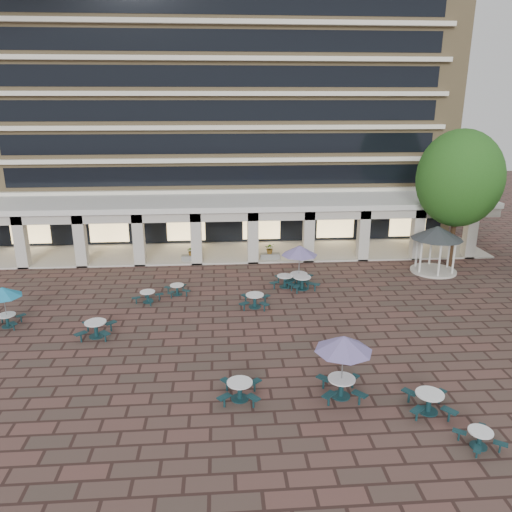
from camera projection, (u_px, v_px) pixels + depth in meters
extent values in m
plane|color=brown|center=(229.00, 337.00, 26.06)|extent=(120.00, 120.00, 0.00)
cube|color=tan|center=(221.00, 109.00, 47.02)|extent=(40.00, 15.00, 22.00)
cube|color=white|center=(223.00, 192.00, 41.59)|extent=(36.80, 0.50, 0.35)
cube|color=black|center=(223.00, 176.00, 41.42)|extent=(35.20, 0.05, 1.60)
cube|color=white|center=(223.00, 160.00, 40.81)|extent=(36.80, 0.50, 0.35)
cube|color=black|center=(222.00, 144.00, 40.64)|extent=(35.20, 0.05, 1.60)
cube|color=white|center=(222.00, 127.00, 40.03)|extent=(36.80, 0.50, 0.35)
cube|color=black|center=(222.00, 111.00, 39.86)|extent=(35.20, 0.05, 1.60)
cube|color=white|center=(221.00, 93.00, 39.25)|extent=(36.80, 0.50, 0.35)
cube|color=black|center=(221.00, 76.00, 39.08)|extent=(35.20, 0.05, 1.60)
cube|color=white|center=(221.00, 58.00, 38.47)|extent=(36.80, 0.50, 0.35)
cube|color=black|center=(220.00, 40.00, 38.30)|extent=(35.20, 0.05, 1.60)
cube|color=white|center=(220.00, 21.00, 37.69)|extent=(36.80, 0.50, 0.35)
cube|color=black|center=(219.00, 3.00, 37.52)|extent=(35.20, 0.05, 1.60)
cube|color=white|center=(224.00, 202.00, 39.07)|extent=(42.00, 6.60, 0.40)
cube|color=beige|center=(224.00, 215.00, 36.49)|extent=(42.00, 0.30, 0.90)
cube|color=black|center=(224.00, 223.00, 42.36)|extent=(38.00, 0.15, 3.20)
cube|color=beige|center=(225.00, 252.00, 40.31)|extent=(42.00, 6.00, 0.12)
cube|color=beige|center=(21.00, 241.00, 36.22)|extent=(0.80, 0.80, 4.00)
cube|color=beige|center=(81.00, 240.00, 36.52)|extent=(0.80, 0.80, 4.00)
cube|color=beige|center=(139.00, 239.00, 36.81)|extent=(0.80, 0.80, 4.00)
cube|color=beige|center=(196.00, 238.00, 37.11)|extent=(0.80, 0.80, 4.00)
cube|color=beige|center=(253.00, 237.00, 37.40)|extent=(0.80, 0.80, 4.00)
cube|color=beige|center=(308.00, 236.00, 37.70)|extent=(0.80, 0.80, 4.00)
cube|color=beige|center=(363.00, 235.00, 37.99)|extent=(0.80, 0.80, 4.00)
cube|color=beige|center=(417.00, 234.00, 38.29)|extent=(0.80, 0.80, 4.00)
cube|color=beige|center=(470.00, 233.00, 38.58)|extent=(0.80, 0.80, 4.00)
cube|color=#FFD88C|center=(30.00, 229.00, 41.15)|extent=(3.20, 0.08, 2.40)
cube|color=#FFD88C|center=(109.00, 228.00, 41.60)|extent=(3.20, 0.08, 2.40)
cube|color=#FFD88C|center=(186.00, 227.00, 42.05)|extent=(3.20, 0.08, 2.40)
cube|color=#FFD88C|center=(261.00, 225.00, 42.50)|extent=(3.20, 0.08, 2.40)
cube|color=#FFD88C|center=(335.00, 224.00, 42.94)|extent=(3.20, 0.08, 2.40)
cube|color=#FFD88C|center=(408.00, 223.00, 43.39)|extent=(3.20, 0.08, 2.40)
cylinder|color=#14343E|center=(240.00, 398.00, 20.65)|extent=(0.74, 0.74, 0.04)
cylinder|color=#14343E|center=(240.00, 392.00, 20.55)|extent=(0.19, 0.19, 0.70)
cylinder|color=white|center=(240.00, 382.00, 20.42)|extent=(1.06, 1.06, 0.05)
cube|color=#14343E|center=(255.00, 382.00, 21.05)|extent=(0.64, 0.60, 0.05)
cylinder|color=#14343E|center=(255.00, 387.00, 21.12)|extent=(0.09, 0.09, 0.45)
cube|color=#14343E|center=(227.00, 381.00, 21.09)|extent=(0.60, 0.64, 0.05)
cylinder|color=#14343E|center=(227.00, 386.00, 21.16)|extent=(0.09, 0.09, 0.45)
cube|color=#14343E|center=(224.00, 397.00, 19.97)|extent=(0.64, 0.60, 0.05)
cylinder|color=#14343E|center=(224.00, 402.00, 20.05)|extent=(0.09, 0.09, 0.45)
cube|color=#14343E|center=(253.00, 397.00, 19.93)|extent=(0.60, 0.64, 0.05)
cylinder|color=#14343E|center=(253.00, 403.00, 20.01)|extent=(0.09, 0.09, 0.45)
cylinder|color=#14343E|center=(478.00, 446.00, 17.82)|extent=(0.61, 0.61, 0.03)
cylinder|color=#14343E|center=(479.00, 440.00, 17.73)|extent=(0.16, 0.16, 0.57)
cylinder|color=white|center=(481.00, 431.00, 17.63)|extent=(0.87, 0.87, 0.04)
cube|color=#14343E|center=(482.00, 427.00, 18.27)|extent=(0.46, 0.53, 0.04)
cylinder|color=#14343E|center=(481.00, 432.00, 18.33)|extent=(0.07, 0.07, 0.36)
cube|color=#14343E|center=(459.00, 432.00, 18.02)|extent=(0.53, 0.46, 0.04)
cylinder|color=#14343E|center=(459.00, 436.00, 18.08)|extent=(0.07, 0.07, 0.36)
cube|color=#14343E|center=(478.00, 449.00, 17.14)|extent=(0.46, 0.53, 0.04)
cylinder|color=#14343E|center=(477.00, 453.00, 17.20)|extent=(0.07, 0.07, 0.36)
cube|color=#14343E|center=(501.00, 444.00, 17.39)|extent=(0.53, 0.46, 0.04)
cylinder|color=#14343E|center=(500.00, 448.00, 17.45)|extent=(0.07, 0.07, 0.36)
cylinder|color=#14343E|center=(428.00, 411.00, 19.81)|extent=(0.78, 0.78, 0.04)
cylinder|color=#14343E|center=(429.00, 404.00, 19.70)|extent=(0.20, 0.20, 0.73)
cylinder|color=white|center=(430.00, 394.00, 19.57)|extent=(1.11, 1.11, 0.06)
cube|color=#14343E|center=(440.00, 393.00, 20.22)|extent=(0.67, 0.62, 0.06)
cylinder|color=#14343E|center=(439.00, 398.00, 20.30)|extent=(0.09, 0.09, 0.47)
cube|color=#14343E|center=(410.00, 392.00, 20.28)|extent=(0.62, 0.67, 0.06)
cylinder|color=#14343E|center=(409.00, 397.00, 20.35)|extent=(0.09, 0.09, 0.47)
cube|color=#14343E|center=(417.00, 410.00, 19.11)|extent=(0.67, 0.62, 0.06)
cylinder|color=#14343E|center=(417.00, 415.00, 19.19)|extent=(0.09, 0.09, 0.47)
cube|color=#14343E|center=(450.00, 411.00, 19.06)|extent=(0.62, 0.67, 0.06)
cylinder|color=#14343E|center=(449.00, 416.00, 19.13)|extent=(0.09, 0.09, 0.47)
cylinder|color=#14343E|center=(8.00, 326.00, 27.23)|extent=(0.66, 0.66, 0.04)
cylinder|color=#14343E|center=(7.00, 321.00, 27.15)|extent=(0.17, 0.17, 0.62)
cylinder|color=white|center=(6.00, 315.00, 27.03)|extent=(0.94, 0.94, 0.05)
cube|color=#14343E|center=(21.00, 315.00, 27.64)|extent=(0.55, 0.55, 0.05)
cylinder|color=#14343E|center=(21.00, 319.00, 27.71)|extent=(0.08, 0.08, 0.39)
cube|color=#14343E|center=(1.00, 316.00, 27.57)|extent=(0.55, 0.55, 0.05)
cylinder|color=#14343E|center=(2.00, 319.00, 27.64)|extent=(0.08, 0.08, 0.39)
cube|color=#14343E|center=(13.00, 323.00, 26.66)|extent=(0.55, 0.55, 0.05)
cylinder|color=#14343E|center=(14.00, 327.00, 26.72)|extent=(0.08, 0.08, 0.39)
cylinder|color=gray|center=(5.00, 307.00, 26.90)|extent=(0.05, 0.05, 2.26)
cone|color=#218BC0|center=(3.00, 292.00, 26.63)|extent=(1.97, 1.97, 0.52)
cylinder|color=#14343E|center=(97.00, 336.00, 26.09)|extent=(0.78, 0.78, 0.04)
cylinder|color=#14343E|center=(96.00, 330.00, 25.98)|extent=(0.20, 0.20, 0.73)
cylinder|color=white|center=(95.00, 322.00, 25.85)|extent=(1.11, 1.11, 0.06)
cube|color=#14343E|center=(111.00, 323.00, 26.55)|extent=(0.66, 0.64, 0.06)
cylinder|color=#14343E|center=(111.00, 327.00, 26.63)|extent=(0.09, 0.09, 0.47)
cube|color=#14343E|center=(87.00, 323.00, 26.51)|extent=(0.64, 0.66, 0.06)
cylinder|color=#14343E|center=(88.00, 327.00, 26.58)|extent=(0.09, 0.09, 0.47)
cube|color=#14343E|center=(81.00, 333.00, 25.34)|extent=(0.66, 0.64, 0.06)
cylinder|color=#14343E|center=(81.00, 338.00, 25.41)|extent=(0.09, 0.09, 0.47)
cube|color=#14343E|center=(105.00, 333.00, 25.39)|extent=(0.64, 0.66, 0.06)
cylinder|color=#14343E|center=(105.00, 338.00, 25.46)|extent=(0.09, 0.09, 0.47)
cylinder|color=#14343E|center=(341.00, 396.00, 20.82)|extent=(0.80, 0.80, 0.05)
cylinder|color=#14343E|center=(341.00, 388.00, 20.72)|extent=(0.20, 0.20, 0.75)
cylinder|color=white|center=(342.00, 379.00, 20.58)|extent=(1.14, 1.14, 0.06)
cube|color=#14343E|center=(353.00, 377.00, 21.30)|extent=(0.67, 0.66, 0.06)
cylinder|color=#14343E|center=(352.00, 383.00, 21.38)|extent=(0.09, 0.09, 0.48)
cube|color=#14343E|center=(324.00, 378.00, 21.25)|extent=(0.66, 0.67, 0.06)
cylinder|color=#14343E|center=(323.00, 383.00, 21.33)|extent=(0.09, 0.09, 0.48)
cube|color=#14343E|center=(329.00, 395.00, 20.06)|extent=(0.67, 0.66, 0.06)
cylinder|color=#14343E|center=(329.00, 400.00, 20.14)|extent=(0.09, 0.09, 0.48)
cube|color=#14343E|center=(360.00, 394.00, 20.10)|extent=(0.66, 0.67, 0.06)
cylinder|color=#14343E|center=(359.00, 400.00, 20.18)|extent=(0.09, 0.09, 0.48)
cylinder|color=gray|center=(342.00, 367.00, 20.42)|extent=(0.06, 0.06, 2.73)
cone|color=#7667A9|center=(344.00, 344.00, 20.10)|extent=(2.39, 2.39, 0.63)
cylinder|color=#14343E|center=(148.00, 302.00, 30.53)|extent=(0.64, 0.64, 0.04)
cylinder|color=#14343E|center=(148.00, 297.00, 30.44)|extent=(0.16, 0.16, 0.60)
cylinder|color=white|center=(147.00, 292.00, 30.33)|extent=(0.91, 0.91, 0.05)
cube|color=#14343E|center=(159.00, 294.00, 30.69)|extent=(0.56, 0.41, 0.05)
cylinder|color=#14343E|center=(159.00, 297.00, 30.76)|extent=(0.07, 0.07, 0.38)
cube|color=#14343E|center=(145.00, 292.00, 31.03)|extent=(0.41, 0.56, 0.05)
cylinder|color=#14343E|center=(145.00, 295.00, 31.09)|extent=(0.07, 0.07, 0.38)
cube|color=#14343E|center=(136.00, 298.00, 30.13)|extent=(0.56, 0.41, 0.05)
cylinder|color=#14343E|center=(136.00, 301.00, 30.20)|extent=(0.07, 0.07, 0.38)
cube|color=#14343E|center=(150.00, 300.00, 29.80)|extent=(0.41, 0.56, 0.05)
cylinder|color=#14343E|center=(151.00, 303.00, 29.86)|extent=(0.07, 0.07, 0.38)
cylinder|color=#14343E|center=(255.00, 307.00, 29.79)|extent=(0.75, 0.75, 0.04)
cylinder|color=#14343E|center=(255.00, 302.00, 29.69)|extent=(0.19, 0.19, 0.71)
cylinder|color=white|center=(255.00, 295.00, 29.56)|extent=(1.07, 1.07, 0.05)
cube|color=#14343E|center=(265.00, 296.00, 30.18)|extent=(0.65, 0.60, 0.05)
cylinder|color=#14343E|center=(265.00, 300.00, 30.26)|extent=(0.09, 0.09, 0.45)
cube|color=#14343E|center=(246.00, 296.00, 30.25)|extent=(0.60, 0.65, 0.05)
cylinder|color=#14343E|center=(246.00, 299.00, 30.32)|extent=(0.09, 0.09, 0.45)
cube|color=#14343E|center=(244.00, 303.00, 29.12)|extent=(0.65, 0.60, 0.05)
cylinder|color=#14343E|center=(244.00, 307.00, 29.19)|extent=(0.09, 0.09, 0.45)
cube|color=#14343E|center=(264.00, 304.00, 29.05)|extent=(0.60, 0.65, 0.05)
cylinder|color=#14343E|center=(264.00, 308.00, 29.13)|extent=(0.09, 0.09, 0.45)
cylinder|color=#14343E|center=(302.00, 289.00, 32.60)|extent=(0.80, 0.80, 0.05)
cylinder|color=#14343E|center=(302.00, 284.00, 32.50)|extent=(0.21, 0.21, 0.75)
cylinder|color=white|center=(302.00, 277.00, 32.36)|extent=(1.14, 1.14, 0.06)
cube|color=#14343E|center=(307.00, 278.00, 33.22)|extent=(0.59, 0.70, 0.06)
cylinder|color=#14343E|center=(307.00, 281.00, 33.30)|extent=(0.09, 0.09, 0.48)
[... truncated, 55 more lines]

